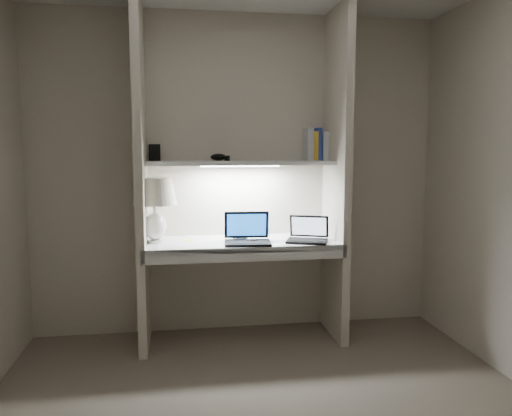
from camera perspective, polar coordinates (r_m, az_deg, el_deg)
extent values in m
cube|color=beige|center=(3.97, -2.14, 3.81)|extent=(3.20, 0.01, 2.50)
cube|color=beige|center=(3.68, -13.00, 3.40)|extent=(0.06, 0.55, 2.50)
cube|color=beige|center=(3.86, 9.20, 3.64)|extent=(0.06, 0.55, 2.50)
cube|color=white|center=(3.76, -1.61, -4.04)|extent=(1.40, 0.55, 0.04)
cube|color=silver|center=(3.52, -1.07, -5.31)|extent=(1.46, 0.03, 0.10)
cube|color=silver|center=(3.79, -1.82, 5.18)|extent=(1.40, 0.36, 0.03)
cube|color=white|center=(3.79, -1.82, 4.84)|extent=(0.60, 0.04, 0.02)
cylinder|color=white|center=(3.76, -11.41, -3.71)|extent=(0.12, 0.12, 0.02)
ellipsoid|color=white|center=(3.74, -11.45, -2.08)|extent=(0.16, 0.16, 0.20)
cylinder|color=white|center=(3.72, -11.49, -0.26)|extent=(0.03, 0.03, 0.09)
sphere|color=#FFD899|center=(3.71, -11.52, 1.07)|extent=(0.05, 0.05, 0.05)
cube|color=black|center=(3.62, -0.97, -4.01)|extent=(0.35, 0.26, 0.02)
cube|color=black|center=(3.62, -0.97, -3.86)|extent=(0.29, 0.18, 0.00)
cube|color=black|center=(3.74, -1.09, -1.93)|extent=(0.33, 0.09, 0.21)
cube|color=blue|center=(3.73, -1.09, -1.95)|extent=(0.29, 0.07, 0.17)
cube|color=black|center=(3.71, 5.85, -3.78)|extent=(0.35, 0.29, 0.02)
cube|color=black|center=(3.70, 5.85, -3.64)|extent=(0.28, 0.22, 0.00)
cube|color=black|center=(3.81, 6.08, -2.07)|extent=(0.29, 0.16, 0.17)
cube|color=silver|center=(3.81, 6.07, -2.09)|extent=(0.26, 0.13, 0.14)
cube|color=silver|center=(3.99, -0.05, -2.05)|extent=(0.12, 0.10, 0.15)
ellipsoid|color=black|center=(3.66, -0.41, -3.77)|extent=(0.09, 0.06, 0.03)
torus|color=black|center=(3.85, -1.68, -3.39)|extent=(0.13, 0.13, 0.01)
cube|color=yellow|center=(3.81, -7.92, -3.65)|extent=(0.08, 0.08, 0.00)
cube|color=silver|center=(4.05, 8.72, 7.02)|extent=(0.04, 0.17, 0.23)
cube|color=#2B3DAD|center=(4.04, 8.27, 7.22)|extent=(0.05, 0.17, 0.25)
cube|color=white|center=(4.02, 7.70, 7.03)|extent=(0.05, 0.17, 0.23)
cube|color=#2A44B9|center=(4.01, 7.00, 7.25)|extent=(0.03, 0.17, 0.25)
cube|color=gold|center=(4.00, 6.55, 7.05)|extent=(0.04, 0.17, 0.23)
cube|color=silver|center=(3.99, 5.97, 7.26)|extent=(0.05, 0.17, 0.25)
cube|color=black|center=(3.87, -11.52, 6.23)|extent=(0.09, 0.08, 0.13)
ellipsoid|color=black|center=(3.82, -4.32, 5.82)|extent=(0.15, 0.12, 0.05)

